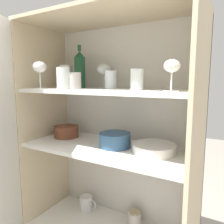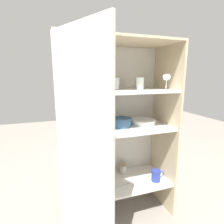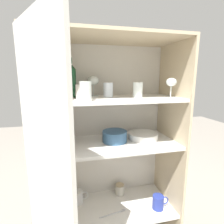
% 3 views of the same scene
% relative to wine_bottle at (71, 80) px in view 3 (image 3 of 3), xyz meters
% --- Properties ---
extents(cupboard_back_panel, '(0.96, 0.02, 1.51)m').
position_rel_wine_bottle_xyz_m(cupboard_back_panel, '(0.24, 0.13, -0.50)').
color(cupboard_back_panel, silver).
rests_on(cupboard_back_panel, ground_plane).
extents(cupboard_side_left, '(0.02, 0.44, 1.51)m').
position_rel_wine_bottle_xyz_m(cupboard_side_left, '(-0.23, -0.08, -0.50)').
color(cupboard_side_left, '#CCB793').
rests_on(cupboard_side_left, ground_plane).
extents(cupboard_side_right, '(0.02, 0.44, 1.51)m').
position_rel_wine_bottle_xyz_m(cupboard_side_right, '(0.72, -0.08, -0.50)').
color(cupboard_side_right, '#CCB793').
rests_on(cupboard_side_right, ground_plane).
extents(cupboard_top_panel, '(0.96, 0.44, 0.02)m').
position_rel_wine_bottle_xyz_m(cupboard_top_panel, '(0.24, -0.08, 0.26)').
color(cupboard_top_panel, '#CCB793').
rests_on(cupboard_top_panel, cupboard_side_left).
extents(shelf_board_lower, '(0.93, 0.40, 0.02)m').
position_rel_wine_bottle_xyz_m(shelf_board_lower, '(0.24, -0.08, -0.96)').
color(shelf_board_lower, white).
extents(shelf_board_middle, '(0.93, 0.40, 0.02)m').
position_rel_wine_bottle_xyz_m(shelf_board_middle, '(0.24, -0.08, -0.44)').
color(shelf_board_middle, white).
extents(shelf_board_upper, '(0.93, 0.40, 0.02)m').
position_rel_wine_bottle_xyz_m(shelf_board_upper, '(0.24, -0.08, -0.12)').
color(shelf_board_upper, white).
extents(cupboard_door, '(0.25, 0.43, 1.51)m').
position_rel_wine_bottle_xyz_m(cupboard_door, '(-0.12, -0.51, -0.50)').
color(cupboard_door, silver).
rests_on(cupboard_door, ground_plane).
extents(tumbler_glass_0, '(0.06, 0.06, 0.10)m').
position_rel_wine_bottle_xyz_m(tumbler_glass_0, '(0.43, -0.11, -0.06)').
color(tumbler_glass_0, white).
rests_on(tumbler_glass_0, shelf_board_upper).
extents(tumbler_glass_1, '(0.07, 0.07, 0.09)m').
position_rel_wine_bottle_xyz_m(tumbler_glass_1, '(0.06, -0.13, -0.07)').
color(tumbler_glass_1, silver).
rests_on(tumbler_glass_1, shelf_board_upper).
extents(tumbler_glass_2, '(0.07, 0.07, 0.11)m').
position_rel_wine_bottle_xyz_m(tumbler_glass_2, '(0.08, -0.23, -0.06)').
color(tumbler_glass_2, white).
rests_on(tumbler_glass_2, shelf_board_upper).
extents(tumbler_glass_3, '(0.07, 0.07, 0.10)m').
position_rel_wine_bottle_xyz_m(tumbler_glass_3, '(0.24, -0.04, -0.06)').
color(tumbler_glass_3, white).
rests_on(tumbler_glass_3, shelf_board_upper).
extents(tumbler_glass_4, '(0.08, 0.08, 0.14)m').
position_rel_wine_bottle_xyz_m(tumbler_glass_4, '(-0.10, -0.01, -0.04)').
color(tumbler_glass_4, white).
rests_on(tumbler_glass_4, shelf_board_upper).
extents(wine_glass_0, '(0.07, 0.07, 0.13)m').
position_rel_wine_bottle_xyz_m(wine_glass_0, '(0.62, -0.20, -0.02)').
color(wine_glass_0, white).
rests_on(wine_glass_0, shelf_board_upper).
extents(wine_glass_1, '(0.08, 0.08, 0.15)m').
position_rel_wine_bottle_xyz_m(wine_glass_1, '(-0.11, -0.22, -0.00)').
color(wine_glass_1, white).
rests_on(wine_glass_1, shelf_board_upper).
extents(wine_glass_2, '(0.08, 0.08, 0.14)m').
position_rel_wine_bottle_xyz_m(wine_glass_2, '(0.15, 0.04, -0.01)').
color(wine_glass_2, white).
rests_on(wine_glass_2, shelf_board_upper).
extents(wine_bottle, '(0.07, 0.07, 0.26)m').
position_rel_wine_bottle_xyz_m(wine_bottle, '(0.00, 0.00, 0.00)').
color(wine_bottle, '#194728').
rests_on(wine_bottle, shelf_board_upper).
extents(plate_stack_white, '(0.22, 0.22, 0.04)m').
position_rel_wine_bottle_xyz_m(plate_stack_white, '(0.51, -0.05, -0.41)').
color(plate_stack_white, silver).
rests_on(plate_stack_white, shelf_board_middle).
extents(mixing_bowl_large, '(0.17, 0.17, 0.08)m').
position_rel_wine_bottle_xyz_m(mixing_bowl_large, '(0.29, -0.07, -0.39)').
color(mixing_bowl_large, '#33567A').
rests_on(mixing_bowl_large, shelf_board_middle).
extents(serving_bowl_small, '(0.16, 0.16, 0.07)m').
position_rel_wine_bottle_xyz_m(serving_bowl_small, '(-0.09, -0.04, -0.39)').
color(serving_bowl_small, brown).
rests_on(serving_bowl_small, shelf_board_middle).
extents(coffee_mug_primary, '(0.13, 0.08, 0.10)m').
position_rel_wine_bottle_xyz_m(coffee_mug_primary, '(0.60, -0.17, -0.89)').
color(coffee_mug_primary, '#283893').
rests_on(coffee_mug_primary, shelf_board_lower).
extents(coffee_mug_extra_1, '(0.12, 0.08, 0.10)m').
position_rel_wine_bottle_xyz_m(coffee_mug_extra_1, '(0.01, 0.02, -0.90)').
color(coffee_mug_extra_1, white).
rests_on(coffee_mug_extra_1, shelf_board_lower).
extents(storage_jar, '(0.08, 0.08, 0.09)m').
position_rel_wine_bottle_xyz_m(storage_jar, '(0.36, 0.05, -0.90)').
color(storage_jar, beige).
rests_on(storage_jar, shelf_board_lower).
extents(serving_spoon, '(0.21, 0.05, 0.01)m').
position_rel_wine_bottle_xyz_m(serving_spoon, '(0.27, -0.15, -0.94)').
color(serving_spoon, silver).
rests_on(serving_spoon, shelf_board_lower).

